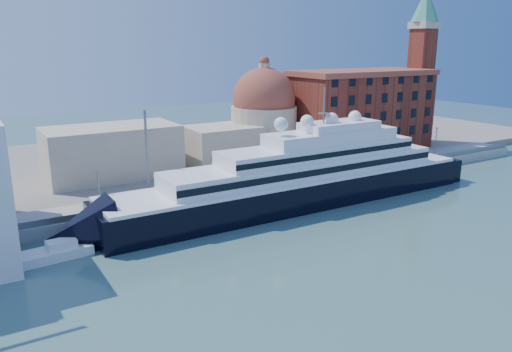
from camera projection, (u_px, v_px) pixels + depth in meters
ground at (338, 250)px, 80.84m from camera, size 400.00×400.00×0.00m
quay at (237, 192)px, 108.64m from camera, size 180.00×10.00×2.50m
land at (167, 158)px, 142.62m from camera, size 260.00×72.00×2.00m
quay_fence at (247, 189)px, 104.45m from camera, size 180.00×0.10×1.20m
superyacht at (287, 184)px, 101.47m from camera, size 93.64×12.98×27.99m
service_barge at (50, 254)px, 77.21m from camera, size 13.41×5.54×2.94m
warehouse at (361, 110)px, 146.38m from camera, size 43.00×19.00×23.25m
campanile at (422, 56)px, 154.58m from camera, size 8.40×8.40×47.00m
church at (213, 130)px, 128.99m from camera, size 66.00×18.00×25.50m
lamp_posts at (185, 162)px, 98.67m from camera, size 120.80×2.40×18.00m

